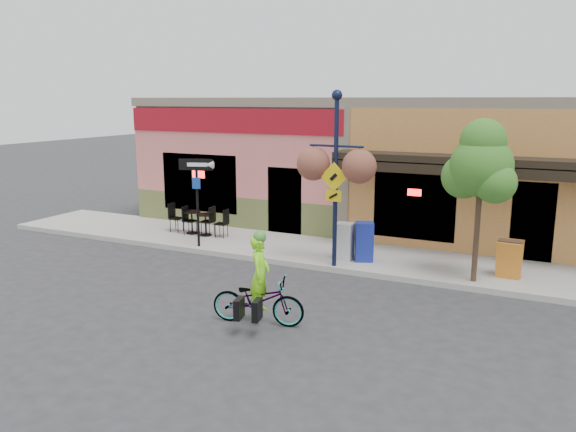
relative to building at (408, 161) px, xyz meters
The scene contains 14 objects.
ground 7.83m from the building, 90.00° to the right, with size 90.00×90.00×0.00m, color #2D2D30.
sidewalk 5.91m from the building, 90.00° to the right, with size 24.00×3.00×0.15m, color #9E9B93.
curb 7.28m from the building, 90.00° to the right, with size 24.00×0.12×0.15m, color #A8A59E.
building is the anchor object (origin of this frame).
bicycle 10.97m from the building, 91.80° to the right, with size 0.66×1.90×1.00m, color maroon.
cyclist_rider 10.92m from the building, 91.54° to the right, with size 0.58×0.38×1.58m, color #8AFF1A.
lamp_post 6.86m from the building, 91.84° to the right, with size 1.45×0.58×4.54m, color #101735, non-canonical shape.
one_way_sign 8.16m from the building, 124.36° to the right, with size 1.00×0.22×2.61m, color black, non-canonical shape.
cafe_set_left 8.05m from the building, 136.23° to the right, with size 1.60×0.80×0.96m, color black, non-canonical shape.
cafe_set_right 7.71m from the building, 132.93° to the right, with size 1.54×0.77×0.92m, color black, non-canonical shape.
newspaper_box_blue 6.28m from the building, 86.75° to the right, with size 0.48×0.42×1.06m, color navy, non-canonical shape.
newspaper_box_grey 6.38m from the building, 91.81° to the right, with size 0.47×0.43×1.01m, color beige, non-canonical shape.
street_tree 7.36m from the building, 63.59° to the right, with size 1.53×1.53×3.93m, color #3D7A26, non-canonical shape.
sandwich_board 7.51m from the building, 57.01° to the right, with size 0.57×0.42×0.95m, color orange, non-canonical shape.
Camera 1 is at (4.79, -12.69, 4.45)m, focal length 35.00 mm.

